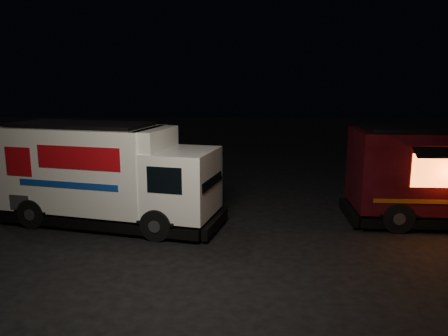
% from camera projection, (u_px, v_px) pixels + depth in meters
% --- Properties ---
extents(ground, '(80.00, 80.00, 0.00)m').
position_uv_depth(ground, '(206.00, 239.00, 12.12)').
color(ground, black).
rests_on(ground, ground).
extents(white_truck, '(7.15, 3.89, 3.08)m').
position_uv_depth(white_truck, '(110.00, 174.00, 13.20)').
color(white_truck, silver).
rests_on(white_truck, ground).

